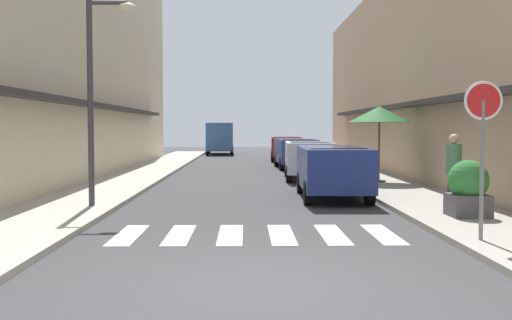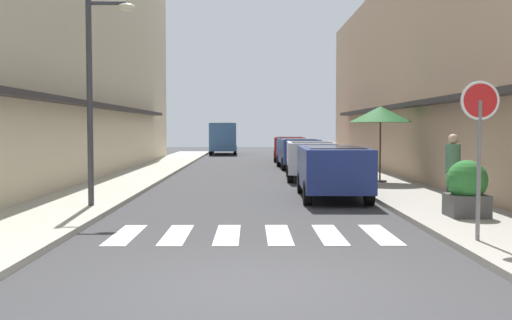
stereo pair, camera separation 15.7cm
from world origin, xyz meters
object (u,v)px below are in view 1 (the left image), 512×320
parked_car_far (295,150)px  delivery_van (220,136)px  parked_car_mid (309,156)px  parked_car_distant (286,146)px  round_street_sign (483,119)px  planter_corner (468,188)px  parked_car_near (333,166)px  pedestrian_walking_near (454,170)px  street_lamp (98,77)px  cafe_umbrella (379,115)px

parked_car_far → delivery_van: 16.94m
delivery_van → parked_car_mid: bearing=-79.1°
parked_car_mid → parked_car_distant: (0.00, 13.13, -0.00)m
delivery_van → round_street_sign: bearing=-80.8°
delivery_van → planter_corner: size_ratio=4.54×
parked_car_near → planter_corner: 4.85m
parked_car_far → round_street_sign: (1.49, -19.73, 1.23)m
parked_car_distant → planter_corner: parked_car_distant is taller
round_street_sign → pedestrian_walking_near: 3.84m
street_lamp → planter_corner: size_ratio=4.17×
round_street_sign → parked_car_distant: bearing=93.2°
parked_car_near → pedestrian_walking_near: 4.08m
parked_car_distant → round_street_sign: round_street_sign is taller
delivery_van → planter_corner: (6.63, -33.39, -0.69)m
street_lamp → planter_corner: street_lamp is taller
parked_car_near → pedestrian_walking_near: pedestrian_walking_near is taller
parked_car_mid → parked_car_far: (0.00, 6.38, 0.00)m
parked_car_mid → planter_corner: bearing=-78.0°
street_lamp → parked_car_mid: bearing=55.5°
parked_car_near → parked_car_mid: 6.37m
planter_corner → pedestrian_walking_near: (-0.01, 0.89, 0.32)m
pedestrian_walking_near → planter_corner: bearing=-19.2°
parked_car_near → cafe_umbrella: bearing=61.1°
planter_corner → pedestrian_walking_near: bearing=90.6°
round_street_sign → planter_corner: 3.16m
parked_car_far → cafe_umbrella: bearing=-76.1°
cafe_umbrella → pedestrian_walking_near: 7.47m
parked_car_mid → delivery_van: 23.16m
parked_car_mid → street_lamp: (-5.98, -8.69, 2.28)m
parked_car_far → round_street_sign: round_street_sign is taller
parked_car_near → parked_car_distant: same height
cafe_umbrella → planter_corner: bearing=-89.4°
street_lamp → pedestrian_walking_near: 8.58m
planter_corner → pedestrian_walking_near: 0.95m
street_lamp → planter_corner: (8.24, -1.97, -2.48)m
cafe_umbrella → planter_corner: cafe_umbrella is taller
delivery_van → parked_car_far: bearing=-75.1°
round_street_sign → street_lamp: (-7.46, 4.67, 1.05)m
parked_car_far → pedestrian_walking_near: bearing=-82.0°
delivery_van → planter_corner: 34.05m
parked_car_far → parked_car_distant: size_ratio=1.08×
parked_car_near → planter_corner: (2.26, -4.29, -0.20)m
parked_car_distant → parked_car_near: bearing=-90.0°
parked_car_near → round_street_sign: 7.25m
parked_car_distant → street_lamp: (-5.98, -21.82, 2.28)m
parked_car_far → pedestrian_walking_near: (2.25, -16.14, 0.12)m
parked_car_distant → parked_car_mid: bearing=-90.0°
parked_car_far → round_street_sign: 19.83m
round_street_sign → street_lamp: size_ratio=0.53×
pedestrian_walking_near → cafe_umbrella: bearing=160.7°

